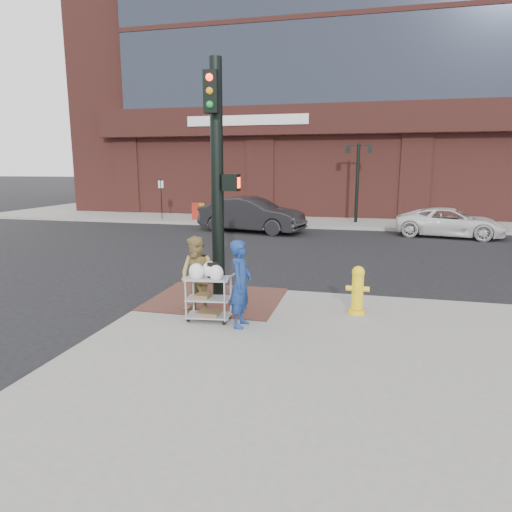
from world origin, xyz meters
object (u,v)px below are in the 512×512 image
(traffic_signal_pole, at_px, (218,176))
(fire_hydrant, at_px, (358,290))
(lamp_post, at_px, (358,174))
(pedestrian_tan, at_px, (197,275))
(utility_cart, at_px, (208,294))
(sedan_dark, at_px, (252,215))
(minivan_white, at_px, (450,223))
(woman_blue, at_px, (241,284))

(traffic_signal_pole, relative_size, fire_hydrant, 5.16)
(lamp_post, distance_m, pedestrian_tan, 16.42)
(utility_cart, bearing_deg, sedan_dark, 100.57)
(traffic_signal_pole, relative_size, pedestrian_tan, 3.23)
(minivan_white, bearing_deg, pedestrian_tan, 163.04)
(traffic_signal_pole, bearing_deg, pedestrian_tan, -100.58)
(fire_hydrant, bearing_deg, traffic_signal_pole, 176.82)
(traffic_signal_pole, relative_size, utility_cart, 4.43)
(woman_blue, relative_size, sedan_dark, 0.33)
(pedestrian_tan, distance_m, utility_cart, 0.57)
(minivan_white, bearing_deg, woman_blue, 167.55)
(woman_blue, bearing_deg, pedestrian_tan, 65.75)
(minivan_white, bearing_deg, lamp_post, 62.91)
(lamp_post, distance_m, utility_cart, 16.74)
(woman_blue, relative_size, fire_hydrant, 1.65)
(minivan_white, bearing_deg, fire_hydrant, 173.86)
(lamp_post, height_order, utility_cart, lamp_post)
(woman_blue, bearing_deg, sedan_dark, 15.32)
(minivan_white, height_order, utility_cart, utility_cart)
(minivan_white, bearing_deg, sedan_dark, 104.77)
(traffic_signal_pole, xyz_separation_m, pedestrian_tan, (-0.17, -0.89, -1.91))
(woman_blue, distance_m, minivan_white, 14.62)
(lamp_post, xyz_separation_m, woman_blue, (-1.61, -16.62, -1.67))
(woman_blue, distance_m, pedestrian_tan, 1.15)
(lamp_post, xyz_separation_m, minivan_white, (4.10, -3.17, -1.99))
(traffic_signal_pole, relative_size, minivan_white, 1.11)
(woman_blue, relative_size, utility_cart, 1.42)
(lamp_post, height_order, fire_hydrant, lamp_post)
(minivan_white, height_order, fire_hydrant, minivan_white)
(lamp_post, bearing_deg, fire_hydrant, -88.38)
(sedan_dark, xyz_separation_m, fire_hydrant, (5.08, -11.58, -0.16))
(traffic_signal_pole, distance_m, utility_cart, 2.51)
(sedan_dark, relative_size, fire_hydrant, 5.07)
(pedestrian_tan, relative_size, sedan_dark, 0.32)
(pedestrian_tan, distance_m, sedan_dark, 12.47)
(woman_blue, relative_size, minivan_white, 0.36)
(lamp_post, height_order, sedan_dark, lamp_post)
(utility_cart, bearing_deg, minivan_white, 64.35)
(traffic_signal_pole, relative_size, woman_blue, 3.13)
(traffic_signal_pole, bearing_deg, lamp_post, 80.76)
(sedan_dark, height_order, utility_cart, sedan_dark)
(traffic_signal_pole, relative_size, sedan_dark, 1.02)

